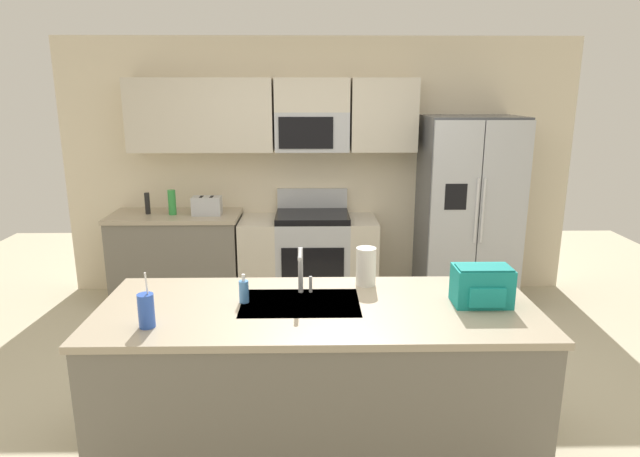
{
  "coord_description": "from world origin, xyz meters",
  "views": [
    {
      "loc": [
        -0.09,
        -3.46,
        2.09
      ],
      "look_at": [
        -0.01,
        0.6,
        1.05
      ],
      "focal_mm": 30.54,
      "sensor_mm": 36.0,
      "label": 1
    }
  ],
  "objects_px": {
    "toaster": "(207,206)",
    "soap_dispenser": "(244,291)",
    "backpack": "(482,285)",
    "range_oven": "(309,257)",
    "sink_faucet": "(301,267)",
    "bottle_green": "(172,202)",
    "refrigerator": "(467,212)",
    "drink_cup_blue": "(146,310)",
    "paper_towel_roll": "(366,266)",
    "pepper_mill": "(147,203)"
  },
  "relations": [
    {
      "from": "range_oven",
      "to": "drink_cup_blue",
      "type": "xyz_separation_m",
      "value": [
        -0.83,
        -2.65,
        0.55
      ]
    },
    {
      "from": "soap_dispenser",
      "to": "paper_towel_roll",
      "type": "xyz_separation_m",
      "value": [
        0.73,
        0.28,
        0.05
      ]
    },
    {
      "from": "soap_dispenser",
      "to": "paper_towel_roll",
      "type": "height_order",
      "value": "paper_towel_roll"
    },
    {
      "from": "refrigerator",
      "to": "bottle_green",
      "type": "height_order",
      "value": "refrigerator"
    },
    {
      "from": "drink_cup_blue",
      "to": "backpack",
      "type": "relative_size",
      "value": 0.94
    },
    {
      "from": "sink_faucet",
      "to": "paper_towel_roll",
      "type": "relative_size",
      "value": 1.17
    },
    {
      "from": "bottle_green",
      "to": "drink_cup_blue",
      "type": "distance_m",
      "value": 2.67
    },
    {
      "from": "toaster",
      "to": "soap_dispenser",
      "type": "distance_m",
      "value": 2.36
    },
    {
      "from": "refrigerator",
      "to": "drink_cup_blue",
      "type": "xyz_separation_m",
      "value": [
        -2.39,
        -2.58,
        0.07
      ]
    },
    {
      "from": "refrigerator",
      "to": "toaster",
      "type": "xyz_separation_m",
      "value": [
        -2.56,
        0.02,
        0.07
      ]
    },
    {
      "from": "pepper_mill",
      "to": "sink_faucet",
      "type": "height_order",
      "value": "sink_faucet"
    },
    {
      "from": "toaster",
      "to": "soap_dispenser",
      "type": "xyz_separation_m",
      "value": [
        0.63,
        -2.27,
        -0.02
      ]
    },
    {
      "from": "paper_towel_roll",
      "to": "bottle_green",
      "type": "bearing_deg",
      "value": 130.16
    },
    {
      "from": "backpack",
      "to": "range_oven",
      "type": "bearing_deg",
      "value": 112.59
    },
    {
      "from": "toaster",
      "to": "drink_cup_blue",
      "type": "height_order",
      "value": "drink_cup_blue"
    },
    {
      "from": "range_oven",
      "to": "sink_faucet",
      "type": "height_order",
      "value": "sink_faucet"
    },
    {
      "from": "range_oven",
      "to": "soap_dispenser",
      "type": "relative_size",
      "value": 8.0
    },
    {
      "from": "backpack",
      "to": "sink_faucet",
      "type": "bearing_deg",
      "value": 169.93
    },
    {
      "from": "pepper_mill",
      "to": "soap_dispenser",
      "type": "relative_size",
      "value": 1.24
    },
    {
      "from": "soap_dispenser",
      "to": "backpack",
      "type": "xyz_separation_m",
      "value": [
        1.36,
        -0.05,
        0.05
      ]
    },
    {
      "from": "pepper_mill",
      "to": "paper_towel_roll",
      "type": "distance_m",
      "value": 2.82
    },
    {
      "from": "bottle_green",
      "to": "sink_faucet",
      "type": "height_order",
      "value": "sink_faucet"
    },
    {
      "from": "pepper_mill",
      "to": "sink_faucet",
      "type": "bearing_deg",
      "value": -54.8
    },
    {
      "from": "refrigerator",
      "to": "sink_faucet",
      "type": "xyz_separation_m",
      "value": [
        -1.6,
        -2.13,
        0.14
      ]
    },
    {
      "from": "bottle_green",
      "to": "backpack",
      "type": "distance_m",
      "value": 3.31
    },
    {
      "from": "drink_cup_blue",
      "to": "range_oven",
      "type": "bearing_deg",
      "value": 72.71
    },
    {
      "from": "toaster",
      "to": "pepper_mill",
      "type": "distance_m",
      "value": 0.59
    },
    {
      "from": "range_oven",
      "to": "bottle_green",
      "type": "xyz_separation_m",
      "value": [
        -1.34,
        -0.03,
        0.58
      ]
    },
    {
      "from": "range_oven",
      "to": "soap_dispenser",
      "type": "xyz_separation_m",
      "value": [
        -0.37,
        -2.33,
        0.53
      ]
    },
    {
      "from": "pepper_mill",
      "to": "soap_dispenser",
      "type": "height_order",
      "value": "pepper_mill"
    },
    {
      "from": "pepper_mill",
      "to": "paper_towel_roll",
      "type": "relative_size",
      "value": 0.88
    },
    {
      "from": "paper_towel_roll",
      "to": "backpack",
      "type": "distance_m",
      "value": 0.71
    },
    {
      "from": "range_oven",
      "to": "backpack",
      "type": "distance_m",
      "value": 2.64
    },
    {
      "from": "sink_faucet",
      "to": "paper_towel_roll",
      "type": "height_order",
      "value": "sink_faucet"
    },
    {
      "from": "refrigerator",
      "to": "drink_cup_blue",
      "type": "bearing_deg",
      "value": -132.78
    },
    {
      "from": "bottle_green",
      "to": "drink_cup_blue",
      "type": "xyz_separation_m",
      "value": [
        0.51,
        -2.62,
        -0.03
      ]
    },
    {
      "from": "drink_cup_blue",
      "to": "toaster",
      "type": "bearing_deg",
      "value": 93.67
    },
    {
      "from": "range_oven",
      "to": "bottle_green",
      "type": "bearing_deg",
      "value": -178.59
    },
    {
      "from": "range_oven",
      "to": "backpack",
      "type": "relative_size",
      "value": 4.25
    },
    {
      "from": "toaster",
      "to": "refrigerator",
      "type": "bearing_deg",
      "value": -0.44
    },
    {
      "from": "pepper_mill",
      "to": "drink_cup_blue",
      "type": "relative_size",
      "value": 0.7
    },
    {
      "from": "sink_faucet",
      "to": "backpack",
      "type": "bearing_deg",
      "value": -10.07
    },
    {
      "from": "toaster",
      "to": "drink_cup_blue",
      "type": "relative_size",
      "value": 0.93
    },
    {
      "from": "pepper_mill",
      "to": "backpack",
      "type": "height_order",
      "value": "backpack"
    },
    {
      "from": "refrigerator",
      "to": "toaster",
      "type": "distance_m",
      "value": 2.56
    },
    {
      "from": "range_oven",
      "to": "soap_dispenser",
      "type": "height_order",
      "value": "range_oven"
    },
    {
      "from": "range_oven",
      "to": "pepper_mill",
      "type": "xyz_separation_m",
      "value": [
        -1.59,
        -0.0,
        0.56
      ]
    },
    {
      "from": "paper_towel_roll",
      "to": "pepper_mill",
      "type": "bearing_deg",
      "value": 133.64
    },
    {
      "from": "toaster",
      "to": "soap_dispenser",
      "type": "bearing_deg",
      "value": -74.56
    },
    {
      "from": "pepper_mill",
      "to": "drink_cup_blue",
      "type": "xyz_separation_m",
      "value": [
        0.76,
        -2.65,
        -0.01
      ]
    }
  ]
}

